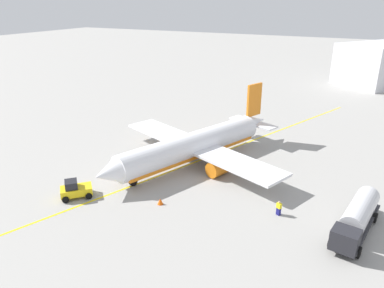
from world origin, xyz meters
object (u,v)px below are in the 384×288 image
Objects in this scene: safety_cone_nose at (106,175)px; safety_cone_wingtip at (160,201)px; refueling_worker at (279,208)px; fuel_tanker at (357,217)px; airplane at (195,146)px; pushback_tug at (75,189)px.

safety_cone_wingtip is at bearing 75.70° from safety_cone_nose.
refueling_worker is 13.33m from safety_cone_wingtip.
refueling_worker reaches higher than safety_cone_wingtip.
fuel_tanker reaches higher than safety_cone_wingtip.
airplane is at bearing 139.35° from safety_cone_nose.
airplane is 46.97× the size of safety_cone_nose.
airplane is 12.89m from safety_cone_nose.
airplane is 12.47m from safety_cone_wingtip.
safety_cone_nose is 0.87× the size of safety_cone_wingtip.
pushback_tug reaches higher than safety_cone_nose.
fuel_tanker reaches higher than refueling_worker.
fuel_tanker is 31.23m from pushback_tug.
refueling_worker is at bearing 107.39° from safety_cone_wingtip.
refueling_worker is 2.63× the size of safety_cone_nose.
pushback_tug reaches higher than refueling_worker.
pushback_tug is (15.30, -8.20, -1.63)m from airplane.
safety_cone_nose is at bearing -40.65° from airplane.
safety_cone_wingtip is (4.35, -20.45, -1.36)m from fuel_tanker.
airplane is at bearing -109.44° from fuel_tanker.
refueling_worker is 2.28× the size of safety_cone_wingtip.
airplane is 40.71× the size of safety_cone_wingtip.
refueling_worker is 22.68m from safety_cone_nose.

